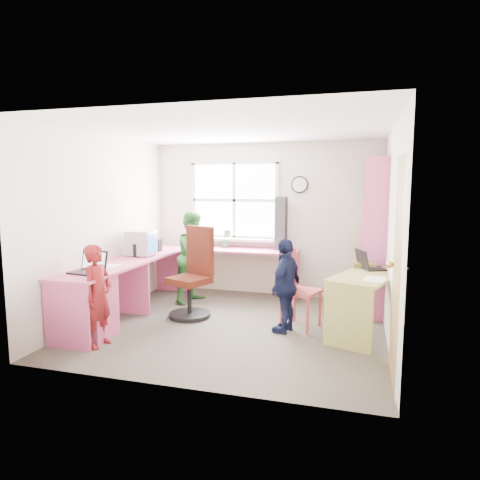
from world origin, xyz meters
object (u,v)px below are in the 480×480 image
at_px(wooden_chair, 296,286).
at_px(crt_monitor, 141,243).
at_px(swivel_chair, 194,278).
at_px(person_green, 194,257).
at_px(laptop_right, 368,264).
at_px(bookshelf, 373,239).
at_px(l_desk, 128,289).
at_px(laptop_left, 90,267).
at_px(person_red, 98,296).
at_px(right_desk, 368,290).
at_px(cd_tower, 281,223).
at_px(potted_plant, 226,238).
at_px(person_navy, 286,286).

xyz_separation_m(wooden_chair, crt_monitor, (-2.24, 0.25, 0.41)).
bearing_deg(swivel_chair, person_green, 132.52).
bearing_deg(laptop_right, swivel_chair, 72.49).
distance_m(crt_monitor, person_green, 0.82).
bearing_deg(bookshelf, laptop_right, -95.88).
relative_size(l_desk, wooden_chair, 3.10).
xyz_separation_m(l_desk, swivel_chair, (0.66, 0.55, 0.06)).
distance_m(laptop_left, person_red, 0.45).
bearing_deg(person_green, person_red, -171.08).
bearing_deg(right_desk, cd_tower, 153.63).
bearing_deg(crt_monitor, laptop_right, -1.00).
height_order(laptop_right, potted_plant, potted_plant).
bearing_deg(potted_plant, l_desk, -112.02).
bearing_deg(person_red, wooden_chair, -54.62).
bearing_deg(l_desk, laptop_left, -111.42).
bearing_deg(person_navy, crt_monitor, -86.91).
height_order(laptop_left, cd_tower, cd_tower).
xyz_separation_m(wooden_chair, person_navy, (-0.08, -0.22, 0.05)).
height_order(cd_tower, person_navy, cd_tower).
height_order(wooden_chair, person_green, person_green).
xyz_separation_m(swivel_chair, person_red, (-0.58, -1.30, 0.05)).
xyz_separation_m(l_desk, cd_tower, (1.60, 1.81, 0.70)).
relative_size(bookshelf, person_green, 1.55).
height_order(right_desk, cd_tower, cd_tower).
distance_m(potted_plant, person_green, 0.68).
relative_size(l_desk, laptop_left, 7.54).
height_order(laptop_left, person_navy, person_navy).
xyz_separation_m(right_desk, potted_plant, (-2.17, 1.35, 0.37)).
bearing_deg(cd_tower, wooden_chair, -65.47).
xyz_separation_m(laptop_left, laptop_right, (3.07, 1.23, -0.03)).
xyz_separation_m(swivel_chair, person_navy, (1.29, -0.29, 0.05)).
height_order(bookshelf, person_red, bookshelf).
bearing_deg(person_navy, potted_plant, -125.89).
relative_size(l_desk, person_navy, 2.62).
xyz_separation_m(l_desk, person_green, (0.40, 1.23, 0.22)).
bearing_deg(bookshelf, potted_plant, 171.92).
relative_size(right_desk, potted_plant, 4.62).
relative_size(laptop_right, potted_plant, 1.44).
bearing_deg(cd_tower, bookshelf, -7.44).
bearing_deg(right_desk, bookshelf, 106.77).
xyz_separation_m(bookshelf, person_red, (-2.88, -2.22, -0.44)).
height_order(swivel_chair, person_green, person_green).
height_order(right_desk, bookshelf, bookshelf).
bearing_deg(right_desk, l_desk, -151.06).
bearing_deg(person_red, laptop_right, -58.71).
relative_size(cd_tower, potted_plant, 2.74).
xyz_separation_m(laptop_left, person_navy, (2.14, 0.75, -0.25)).
distance_m(wooden_chair, laptop_left, 2.45).
bearing_deg(person_red, laptop_left, 49.41).
height_order(laptop_right, person_green, person_green).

